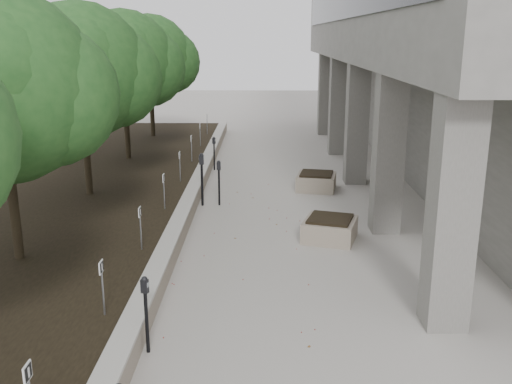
{
  "coord_description": "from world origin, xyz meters",
  "views": [
    {
      "loc": [
        0.27,
        -8.08,
        4.87
      ],
      "look_at": [
        0.1,
        5.23,
        1.22
      ],
      "focal_mm": 40.18,
      "sensor_mm": 36.0,
      "label": 1
    }
  ],
  "objects_px": {
    "parking_meter_2": "(146,315)",
    "parking_meter_3": "(202,180)",
    "crabapple_tree_2": "(5,128)",
    "crabapple_tree_3": "(82,100)",
    "crabapple_tree_4": "(124,85)",
    "planter_back": "(316,181)",
    "crabapple_tree_5": "(150,76)",
    "planter_front": "(330,228)",
    "parking_meter_4": "(219,183)",
    "parking_meter_5": "(214,153)"
  },
  "relations": [
    {
      "from": "crabapple_tree_3",
      "to": "crabapple_tree_5",
      "type": "height_order",
      "value": "same"
    },
    {
      "from": "crabapple_tree_2",
      "to": "parking_meter_5",
      "type": "relative_size",
      "value": 4.32
    },
    {
      "from": "crabapple_tree_3",
      "to": "crabapple_tree_5",
      "type": "bearing_deg",
      "value": 90.0
    },
    {
      "from": "crabapple_tree_2",
      "to": "crabapple_tree_5",
      "type": "xyz_separation_m",
      "value": [
        0.0,
        15.0,
        0.0
      ]
    },
    {
      "from": "crabapple_tree_3",
      "to": "crabapple_tree_4",
      "type": "bearing_deg",
      "value": 90.0
    },
    {
      "from": "parking_meter_4",
      "to": "planter_back",
      "type": "xyz_separation_m",
      "value": [
        3.03,
        1.81,
        -0.4
      ]
    },
    {
      "from": "parking_meter_4",
      "to": "parking_meter_5",
      "type": "relative_size",
      "value": 1.08
    },
    {
      "from": "crabapple_tree_2",
      "to": "parking_meter_4",
      "type": "height_order",
      "value": "crabapple_tree_2"
    },
    {
      "from": "crabapple_tree_2",
      "to": "crabapple_tree_3",
      "type": "relative_size",
      "value": 1.0
    },
    {
      "from": "planter_front",
      "to": "planter_back",
      "type": "bearing_deg",
      "value": 88.9
    },
    {
      "from": "crabapple_tree_4",
      "to": "planter_back",
      "type": "relative_size",
      "value": 4.5
    },
    {
      "from": "crabapple_tree_2",
      "to": "planter_front",
      "type": "distance_m",
      "value": 7.64
    },
    {
      "from": "crabapple_tree_4",
      "to": "parking_meter_2",
      "type": "bearing_deg",
      "value": -75.94
    },
    {
      "from": "crabapple_tree_5",
      "to": "planter_front",
      "type": "xyz_separation_m",
      "value": [
        6.72,
        -12.72,
        -2.84
      ]
    },
    {
      "from": "crabapple_tree_2",
      "to": "crabapple_tree_3",
      "type": "bearing_deg",
      "value": 90.0
    },
    {
      "from": "parking_meter_5",
      "to": "planter_front",
      "type": "height_order",
      "value": "parking_meter_5"
    },
    {
      "from": "crabapple_tree_4",
      "to": "parking_meter_5",
      "type": "xyz_separation_m",
      "value": [
        3.25,
        -0.19,
        -2.49
      ]
    },
    {
      "from": "parking_meter_2",
      "to": "parking_meter_3",
      "type": "distance_m",
      "value": 8.15
    },
    {
      "from": "planter_front",
      "to": "parking_meter_2",
      "type": "bearing_deg",
      "value": -123.39
    },
    {
      "from": "crabapple_tree_4",
      "to": "planter_front",
      "type": "xyz_separation_m",
      "value": [
        6.72,
        -7.72,
        -2.84
      ]
    },
    {
      "from": "crabapple_tree_2",
      "to": "parking_meter_4",
      "type": "distance_m",
      "value": 6.88
    },
    {
      "from": "crabapple_tree_3",
      "to": "parking_meter_5",
      "type": "distance_m",
      "value": 6.32
    },
    {
      "from": "crabapple_tree_4",
      "to": "parking_meter_3",
      "type": "relative_size",
      "value": 3.45
    },
    {
      "from": "planter_front",
      "to": "planter_back",
      "type": "height_order",
      "value": "planter_front"
    },
    {
      "from": "crabapple_tree_4",
      "to": "planter_back",
      "type": "xyz_separation_m",
      "value": [
        6.81,
        -2.98,
        -2.84
      ]
    },
    {
      "from": "crabapple_tree_5",
      "to": "planter_back",
      "type": "xyz_separation_m",
      "value": [
        6.81,
        -7.98,
        -2.84
      ]
    },
    {
      "from": "parking_meter_2",
      "to": "crabapple_tree_3",
      "type": "bearing_deg",
      "value": 128.96
    },
    {
      "from": "parking_meter_2",
      "to": "parking_meter_5",
      "type": "distance_m",
      "value": 12.79
    },
    {
      "from": "crabapple_tree_2",
      "to": "parking_meter_2",
      "type": "height_order",
      "value": "crabapple_tree_2"
    },
    {
      "from": "crabapple_tree_4",
      "to": "parking_meter_3",
      "type": "bearing_deg",
      "value": -55.81
    },
    {
      "from": "crabapple_tree_3",
      "to": "parking_meter_5",
      "type": "xyz_separation_m",
      "value": [
        3.25,
        4.81,
        -2.49
      ]
    },
    {
      "from": "crabapple_tree_2",
      "to": "crabapple_tree_4",
      "type": "distance_m",
      "value": 10.0
    },
    {
      "from": "parking_meter_4",
      "to": "planter_front",
      "type": "bearing_deg",
      "value": -41.61
    },
    {
      "from": "planter_front",
      "to": "planter_back",
      "type": "relative_size",
      "value": 1.0
    },
    {
      "from": "crabapple_tree_4",
      "to": "planter_back",
      "type": "bearing_deg",
      "value": -23.61
    },
    {
      "from": "parking_meter_2",
      "to": "parking_meter_3",
      "type": "xyz_separation_m",
      "value": [
        0.03,
        8.15,
        0.14
      ]
    },
    {
      "from": "crabapple_tree_4",
      "to": "planter_back",
      "type": "height_order",
      "value": "crabapple_tree_4"
    },
    {
      "from": "crabapple_tree_2",
      "to": "parking_meter_3",
      "type": "height_order",
      "value": "crabapple_tree_2"
    },
    {
      "from": "planter_back",
      "to": "parking_meter_5",
      "type": "bearing_deg",
      "value": 141.95
    },
    {
      "from": "crabapple_tree_4",
      "to": "crabapple_tree_5",
      "type": "height_order",
      "value": "same"
    },
    {
      "from": "planter_back",
      "to": "crabapple_tree_4",
      "type": "bearing_deg",
      "value": 156.39
    },
    {
      "from": "crabapple_tree_4",
      "to": "parking_meter_4",
      "type": "xyz_separation_m",
      "value": [
        3.78,
        -4.79,
        -2.44
      ]
    },
    {
      "from": "crabapple_tree_2",
      "to": "parking_meter_3",
      "type": "distance_m",
      "value": 6.55
    },
    {
      "from": "parking_meter_2",
      "to": "crabapple_tree_2",
      "type": "bearing_deg",
      "value": 154.27
    },
    {
      "from": "parking_meter_4",
      "to": "parking_meter_5",
      "type": "xyz_separation_m",
      "value": [
        -0.53,
        4.6,
        -0.05
      ]
    },
    {
      "from": "crabapple_tree_5",
      "to": "parking_meter_2",
      "type": "height_order",
      "value": "crabapple_tree_5"
    },
    {
      "from": "crabapple_tree_3",
      "to": "parking_meter_2",
      "type": "relative_size",
      "value": 4.17
    },
    {
      "from": "crabapple_tree_2",
      "to": "parking_meter_4",
      "type": "bearing_deg",
      "value": 54.07
    },
    {
      "from": "parking_meter_3",
      "to": "parking_meter_4",
      "type": "bearing_deg",
      "value": 5.57
    },
    {
      "from": "planter_front",
      "to": "parking_meter_5",
      "type": "bearing_deg",
      "value": 114.74
    }
  ]
}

